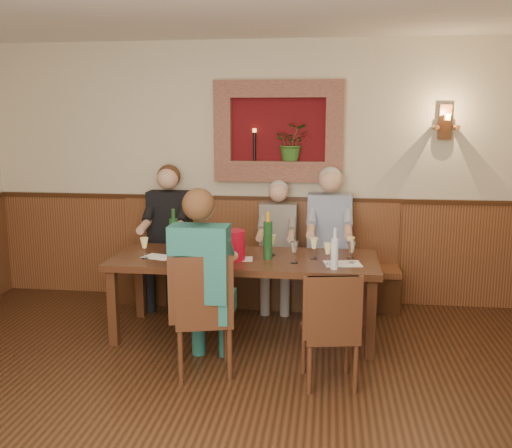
{
  "coord_description": "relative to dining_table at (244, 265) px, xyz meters",
  "views": [
    {
      "loc": [
        0.74,
        -3.12,
        2.02
      ],
      "look_at": [
        0.1,
        1.9,
        1.05
      ],
      "focal_mm": 40.0,
      "sensor_mm": 36.0,
      "label": 1
    }
  ],
  "objects": [
    {
      "name": "wine_glass_8",
      "position": [
        0.95,
        -0.09,
        0.17
      ],
      "size": [
        0.08,
        0.08,
        0.19
      ],
      "primitive_type": null,
      "color": "white",
      "rests_on": "dining_table"
    },
    {
      "name": "wine_glass_0",
      "position": [
        -0.88,
        -0.16,
        0.17
      ],
      "size": [
        0.08,
        0.08,
        0.19
      ],
      "primitive_type": null,
      "color": "#FFFC98",
      "rests_on": "dining_table"
    },
    {
      "name": "person_bench_left",
      "position": [
        -0.96,
        0.84,
        -0.05
      ],
      "size": [
        0.45,
        0.56,
        1.5
      ],
      "color": "black",
      "rests_on": "ground"
    },
    {
      "name": "person_bench_right",
      "position": [
        0.76,
        0.84,
        -0.05
      ],
      "size": [
        0.45,
        0.55,
        1.5
      ],
      "color": "navy",
      "rests_on": "ground"
    },
    {
      "name": "wine_glass_9",
      "position": [
        -0.23,
        -0.34,
        0.17
      ],
      "size": [
        0.08,
        0.08,
        0.19
      ],
      "primitive_type": null,
      "color": "#FFFC98",
      "rests_on": "dining_table"
    },
    {
      "name": "tasting_sheet_b",
      "position": [
        -0.04,
        -0.08,
        0.08
      ],
      "size": [
        0.27,
        0.21,
        0.0
      ],
      "primitive_type": "cube",
      "rotation": [
        0.0,
        0.0,
        0.11
      ],
      "color": "white",
      "rests_on": "dining_table"
    },
    {
      "name": "wine_bottle_green_a",
      "position": [
        0.22,
        -0.03,
        0.25
      ],
      "size": [
        0.09,
        0.09,
        0.43
      ],
      "rotation": [
        0.0,
        0.0,
        -0.09
      ],
      "color": "#19471E",
      "rests_on": "dining_table"
    },
    {
      "name": "chair_near_right",
      "position": [
        0.78,
        -0.89,
        -0.41
      ],
      "size": [
        0.46,
        0.46,
        0.9
      ],
      "rotation": [
        0.0,
        0.0,
        0.17
      ],
      "color": "#3A1B11",
      "rests_on": "ground"
    },
    {
      "name": "person_chair_front",
      "position": [
        -0.21,
        -0.78,
        -0.06
      ],
      "size": [
        0.45,
        0.55,
        1.49
      ],
      "color": "navy",
      "rests_on": "ground"
    },
    {
      "name": "room_shell",
      "position": [
        0.0,
        -1.85,
        1.21
      ],
      "size": [
        6.04,
        6.04,
        2.82
      ],
      "color": "beige",
      "rests_on": "ground"
    },
    {
      "name": "tasting_sheet_a",
      "position": [
        -0.78,
        -0.09,
        0.08
      ],
      "size": [
        0.31,
        0.26,
        0.0
      ],
      "primitive_type": "cube",
      "rotation": [
        0.0,
        0.0,
        -0.3
      ],
      "color": "white",
      "rests_on": "dining_table"
    },
    {
      "name": "wine_glass_5",
      "position": [
        0.24,
        0.11,
        0.17
      ],
      "size": [
        0.08,
        0.08,
        0.19
      ],
      "primitive_type": null,
      "color": "#FFFC98",
      "rests_on": "dining_table"
    },
    {
      "name": "wainscoting",
      "position": [
        0.0,
        -1.85,
        -0.09
      ],
      "size": [
        6.02,
        6.02,
        1.15
      ],
      "color": "#502C17",
      "rests_on": "ground"
    },
    {
      "name": "wall_niche",
      "position": [
        0.24,
        1.09,
        1.13
      ],
      "size": [
        1.36,
        0.3,
        1.06
      ],
      "color": "#560C10",
      "rests_on": "ground"
    },
    {
      "name": "wine_glass_11",
      "position": [
        0.95,
        0.1,
        0.17
      ],
      "size": [
        0.08,
        0.08,
        0.19
      ],
      "primitive_type": null,
      "color": "#FFFC98",
      "rests_on": "dining_table"
    },
    {
      "name": "wine_glass_1",
      "position": [
        -0.67,
        0.16,
        0.17
      ],
      "size": [
        0.08,
        0.08,
        0.19
      ],
      "primitive_type": null,
      "color": "white",
      "rests_on": "dining_table"
    },
    {
      "name": "chair_near_left",
      "position": [
        -0.21,
        -0.8,
        -0.39
      ],
      "size": [
        0.54,
        0.54,
        0.99
      ],
      "rotation": [
        0.0,
        0.0,
        0.26
      ],
      "color": "#3A1B11",
      "rests_on": "ground"
    },
    {
      "name": "wine_glass_3",
      "position": [
        -0.31,
        0.12,
        0.17
      ],
      "size": [
        0.08,
        0.08,
        0.19
      ],
      "primitive_type": null,
      "color": "white",
      "rests_on": "dining_table"
    },
    {
      "name": "ground_plane",
      "position": [
        0.0,
        -1.85,
        -0.68
      ],
      "size": [
        6.0,
        6.0,
        0.0
      ],
      "primitive_type": "plane",
      "color": "black",
      "rests_on": "ground"
    },
    {
      "name": "wine_glass_4",
      "position": [
        -0.07,
        -0.15,
        0.17
      ],
      "size": [
        0.08,
        0.08,
        0.19
      ],
      "primitive_type": null,
      "color": "#FFFC98",
      "rests_on": "dining_table"
    },
    {
      "name": "tasting_sheet_c",
      "position": [
        0.88,
        -0.13,
        0.08
      ],
      "size": [
        0.35,
        0.27,
        0.0
      ],
      "primitive_type": "cube",
      "rotation": [
        0.0,
        0.0,
        0.15
      ],
      "color": "white",
      "rests_on": "dining_table"
    },
    {
      "name": "bench",
      "position": [
        0.0,
        0.94,
        -0.35
      ],
      "size": [
        3.0,
        0.45,
        1.11
      ],
      "color": "#381E0F",
      "rests_on": "ground"
    },
    {
      "name": "wall_sconce",
      "position": [
        1.9,
        1.08,
        1.27
      ],
      "size": [
        0.25,
        0.2,
        0.35
      ],
      "color": "#502C17",
      "rests_on": "ground"
    },
    {
      "name": "water_bottle",
      "position": [
        0.81,
        -0.31,
        0.22
      ],
      "size": [
        0.08,
        0.08,
        0.35
      ],
      "rotation": [
        0.0,
        0.0,
        0.4
      ],
      "color": "silver",
      "rests_on": "dining_table"
    },
    {
      "name": "wine_glass_10",
      "position": [
        0.75,
        -0.17,
        0.17
      ],
      "size": [
        0.08,
        0.08,
        0.19
      ],
      "primitive_type": null,
      "color": "#FFFC98",
      "rests_on": "dining_table"
    },
    {
      "name": "spittoon_bucket",
      "position": [
        -0.09,
        -0.1,
        0.21
      ],
      "size": [
        0.3,
        0.3,
        0.26
      ],
      "primitive_type": "cylinder",
      "rotation": [
        0.0,
        0.0,
        -0.37
      ],
      "color": "red",
      "rests_on": "dining_table"
    },
    {
      "name": "wine_glass_7",
      "position": [
        0.63,
        0.02,
        0.17
      ],
      "size": [
        0.08,
        0.08,
        0.19
      ],
      "primitive_type": null,
      "color": "#FFFC98",
      "rests_on": "dining_table"
    },
    {
      "name": "wine_glass_2",
      "position": [
        -0.55,
        -0.25,
        0.17
      ],
      "size": [
        0.08,
        0.08,
        0.19
      ],
      "primitive_type": null,
      "color": "#FFFC98",
      "rests_on": "dining_table"
    },
    {
      "name": "dining_table",
      "position": [
        0.0,
        0.0,
        0.0
      ],
      "size": [
        2.4,
        0.9,
        0.75
      ],
      "color": "#3A1B11",
      "rests_on": "ground"
    },
    {
      "name": "wine_glass_6",
      "position": [
        0.46,
        -0.15,
        0.17
      ],
      "size": [
        0.08,
        0.08,
        0.19
      ],
      "primitive_type": null,
      "color": "white",
      "rests_on": "dining_table"
    },
    {
      "name": "person_bench_mid",
      "position": [
        0.23,
        0.84,
        -0.12
      ],
      "size": [
        0.39,
        0.48,
        1.35
      ],
      "color": "#5C5754",
      "rests_on": "ground"
    },
    {
      "name": "wine_bottle_green_b",
      "position": [
        -0.66,
        0.03,
        0.25
      ],
      "size": [
        0.1,
        0.1,
        0.42
      ],
      "rotation": [
        0.0,
        0.0,
        -0.24
      ],
      "color": "#19471E",
      "rests_on": "dining_table"
    },
    {
      "name": "tasting_sheet_d",
      "position": [
        -0.37,
        -0.28,
        0.08
      ],
      "size": [
        0.32,
        0.25,
        0.0
      ],
      "primitive_type": "cube",
      "rotation": [
        0.0,
        0.0,
        -0.19
      ],
      "color": "white",
      "rests_on": "dining_table"
    }
  ]
}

